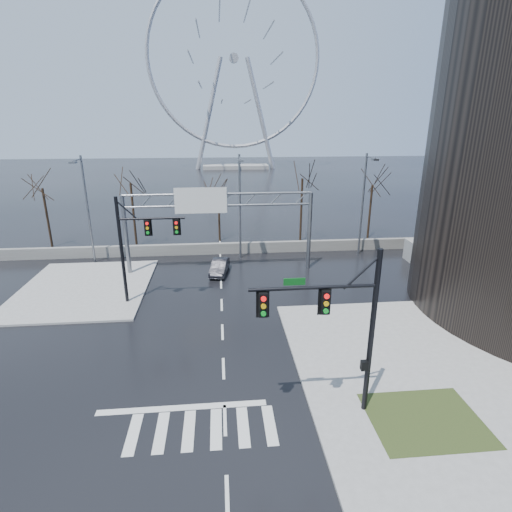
{
  "coord_description": "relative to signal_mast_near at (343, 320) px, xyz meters",
  "views": [
    {
      "loc": [
        0.03,
        -18.84,
        12.96
      ],
      "look_at": [
        2.48,
        7.23,
        4.0
      ],
      "focal_mm": 28.0,
      "sensor_mm": 36.0,
      "label": 1
    }
  ],
  "objects": [
    {
      "name": "ground",
      "position": [
        -5.14,
        4.04,
        -4.87
      ],
      "size": [
        260.0,
        260.0,
        0.0
      ],
      "primitive_type": "plane",
      "color": "black",
      "rests_on": "ground"
    },
    {
      "name": "streetlight_left",
      "position": [
        -17.14,
        22.2,
        1.01
      ],
      "size": [
        0.5,
        2.55,
        10.0
      ],
      "color": "slate",
      "rests_on": "ground"
    },
    {
      "name": "tree_left",
      "position": [
        -14.14,
        27.54,
        1.1
      ],
      "size": [
        3.75,
        3.75,
        7.5
      ],
      "color": "black",
      "rests_on": "ground"
    },
    {
      "name": "tree_far_right",
      "position": [
        11.86,
        28.04,
        0.54
      ],
      "size": [
        3.4,
        3.4,
        6.8
      ],
      "color": "black",
      "rests_on": "ground"
    },
    {
      "name": "tree_far_left",
      "position": [
        -23.14,
        28.04,
        0.7
      ],
      "size": [
        3.5,
        3.5,
        7.0
      ],
      "color": "black",
      "rests_on": "ground"
    },
    {
      "name": "ferris_wheel",
      "position": [
        -0.14,
        99.04,
        21.26
      ],
      "size": [
        45.0,
        6.0,
        50.91
      ],
      "color": "gray",
      "rests_on": "ground"
    },
    {
      "name": "signal_mast_near",
      "position": [
        0.0,
        0.0,
        0.0
      ],
      "size": [
        5.52,
        0.41,
        8.0
      ],
      "color": "black",
      "rests_on": "ground"
    },
    {
      "name": "sign_gantry",
      "position": [
        -5.52,
        19.0,
        0.31
      ],
      "size": [
        16.36,
        0.4,
        7.6
      ],
      "color": "slate",
      "rests_on": "ground"
    },
    {
      "name": "signal_mast_far",
      "position": [
        -11.01,
        13.0,
        -0.04
      ],
      "size": [
        4.72,
        0.41,
        8.0
      ],
      "color": "black",
      "rests_on": "ground"
    },
    {
      "name": "tree_center",
      "position": [
        -5.14,
        28.54,
        0.3
      ],
      "size": [
        3.25,
        3.25,
        6.5
      ],
      "color": "black",
      "rests_on": "ground"
    },
    {
      "name": "streetlight_mid",
      "position": [
        -3.14,
        22.2,
        1.01
      ],
      "size": [
        0.5,
        2.55,
        10.0
      ],
      "color": "slate",
      "rests_on": "ground"
    },
    {
      "name": "sidewalk_near",
      "position": [
        4.86,
        -4.96,
        -4.8
      ],
      "size": [
        12.0,
        12.0,
        0.15
      ],
      "primitive_type": "cube",
      "color": "gray",
      "rests_on": "ground"
    },
    {
      "name": "barrier_wall",
      "position": [
        -5.14,
        24.04,
        -4.32
      ],
      "size": [
        52.0,
        0.5,
        1.1
      ],
      "primitive_type": "cube",
      "color": "slate",
      "rests_on": "ground"
    },
    {
      "name": "sidewalk_right_ext",
      "position": [
        4.86,
        6.04,
        -4.8
      ],
      "size": [
        12.0,
        10.0,
        0.15
      ],
      "primitive_type": "cube",
      "color": "gray",
      "rests_on": "ground"
    },
    {
      "name": "streetlight_right",
      "position": [
        8.86,
        22.2,
        1.01
      ],
      "size": [
        0.5,
        2.55,
        10.0
      ],
      "color": "slate",
      "rests_on": "ground"
    },
    {
      "name": "grass_strip",
      "position": [
        3.86,
        -0.96,
        -4.72
      ],
      "size": [
        5.0,
        4.0,
        0.02
      ],
      "primitive_type": "cube",
      "color": "#263817",
      "rests_on": "sidewalk_near"
    },
    {
      "name": "sidewalk_far",
      "position": [
        -16.14,
        16.04,
        -4.8
      ],
      "size": [
        10.0,
        12.0,
        0.15
      ],
      "primitive_type": "cube",
      "color": "gray",
      "rests_on": "ground"
    },
    {
      "name": "tree_right",
      "position": [
        3.86,
        27.54,
        1.34
      ],
      "size": [
        3.9,
        3.9,
        7.8
      ],
      "color": "black",
      "rests_on": "ground"
    },
    {
      "name": "car",
      "position": [
        -5.23,
        18.47,
        -4.25
      ],
      "size": [
        1.93,
        3.95,
        1.25
      ],
      "primitive_type": "imported",
      "rotation": [
        0.0,
        0.0,
        -0.17
      ],
      "color": "black",
      "rests_on": "ground"
    }
  ]
}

